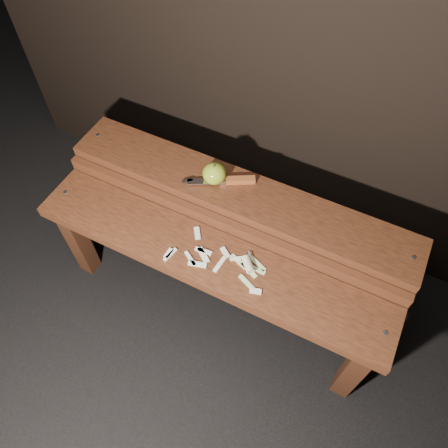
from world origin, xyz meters
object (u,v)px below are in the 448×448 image
at_px(bench_front_tier, 207,268).
at_px(apple, 214,174).
at_px(bench_rear_tier, 238,207).
at_px(knife, 231,180).

distance_m(bench_front_tier, apple, 0.31).
xyz_separation_m(bench_rear_tier, knife, (-0.04, 0.02, 0.10)).
distance_m(bench_front_tier, bench_rear_tier, 0.23).
height_order(bench_front_tier, bench_rear_tier, bench_rear_tier).
distance_m(apple, knife, 0.06).
height_order(bench_front_tier, knife, knife).
bearing_deg(bench_rear_tier, bench_front_tier, -90.00).
relative_size(apple, knife, 0.37).
bearing_deg(knife, bench_rear_tier, -29.03).
relative_size(bench_rear_tier, knife, 5.49).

